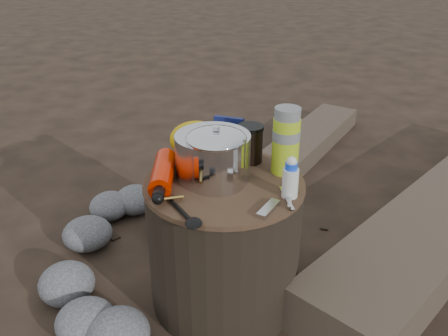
{
  "coord_description": "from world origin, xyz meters",
  "views": [
    {
      "loc": [
        0.01,
        -1.24,
        1.1
      ],
      "look_at": [
        0.0,
        0.0,
        0.48
      ],
      "focal_mm": 38.48,
      "sensor_mm": 36.0,
      "label": 1
    }
  ],
  "objects_px": {
    "thermos": "(286,141)",
    "camping_pot": "(216,157)",
    "stump": "(224,243)",
    "travel_mug": "(250,144)",
    "fuel_bottle": "(163,173)"
  },
  "relations": [
    {
      "from": "thermos",
      "to": "camping_pot",
      "type": "bearing_deg",
      "value": -159.66
    },
    {
      "from": "fuel_bottle",
      "to": "travel_mug",
      "type": "height_order",
      "value": "travel_mug"
    },
    {
      "from": "thermos",
      "to": "travel_mug",
      "type": "height_order",
      "value": "thermos"
    },
    {
      "from": "thermos",
      "to": "travel_mug",
      "type": "distance_m",
      "value": 0.13
    },
    {
      "from": "travel_mug",
      "to": "stump",
      "type": "bearing_deg",
      "value": -120.0
    },
    {
      "from": "fuel_bottle",
      "to": "thermos",
      "type": "bearing_deg",
      "value": 10.36
    },
    {
      "from": "camping_pot",
      "to": "thermos",
      "type": "bearing_deg",
      "value": 20.34
    },
    {
      "from": "stump",
      "to": "thermos",
      "type": "distance_m",
      "value": 0.37
    },
    {
      "from": "thermos",
      "to": "travel_mug",
      "type": "relative_size",
      "value": 1.7
    },
    {
      "from": "camping_pot",
      "to": "travel_mug",
      "type": "distance_m",
      "value": 0.18
    },
    {
      "from": "fuel_bottle",
      "to": "thermos",
      "type": "xyz_separation_m",
      "value": [
        0.36,
        0.08,
        0.07
      ]
    },
    {
      "from": "stump",
      "to": "camping_pot",
      "type": "distance_m",
      "value": 0.3
    },
    {
      "from": "stump",
      "to": "camping_pot",
      "type": "bearing_deg",
      "value": -158.66
    },
    {
      "from": "stump",
      "to": "travel_mug",
      "type": "xyz_separation_m",
      "value": [
        0.08,
        0.14,
        0.28
      ]
    },
    {
      "from": "stump",
      "to": "thermos",
      "type": "height_order",
      "value": "thermos"
    }
  ]
}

